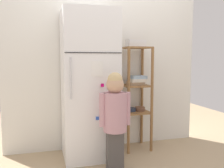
# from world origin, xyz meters

# --- Properties ---
(ground_plane) EXTENTS (6.00, 6.00, 0.00)m
(ground_plane) POSITION_xyz_m (0.00, 0.00, 0.00)
(ground_plane) COLOR tan
(kitchen_wall_back) EXTENTS (2.60, 0.03, 2.24)m
(kitchen_wall_back) POSITION_xyz_m (0.00, 0.33, 1.12)
(kitchen_wall_back) COLOR silver
(kitchen_wall_back) RESTS_ON ground
(refrigerator) EXTENTS (0.63, 0.59, 1.74)m
(refrigerator) POSITION_xyz_m (-0.27, 0.02, 0.87)
(refrigerator) COLOR white
(refrigerator) RESTS_ON ground
(child_standing) EXTENTS (0.34, 0.25, 1.04)m
(child_standing) POSITION_xyz_m (-0.09, -0.43, 0.63)
(child_standing) COLOR #4E4A49
(child_standing) RESTS_ON ground
(pantry_shelf_unit) EXTENTS (0.35, 0.35, 1.33)m
(pantry_shelf_unit) POSITION_xyz_m (0.36, 0.12, 0.78)
(pantry_shelf_unit) COLOR olive
(pantry_shelf_unit) RESTS_ON ground
(fruit_bin) EXTENTS (0.23, 0.14, 0.09)m
(fruit_bin) POSITION_xyz_m (0.37, 0.14, 1.37)
(fruit_bin) COLOR white
(fruit_bin) RESTS_ON pantry_shelf_unit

